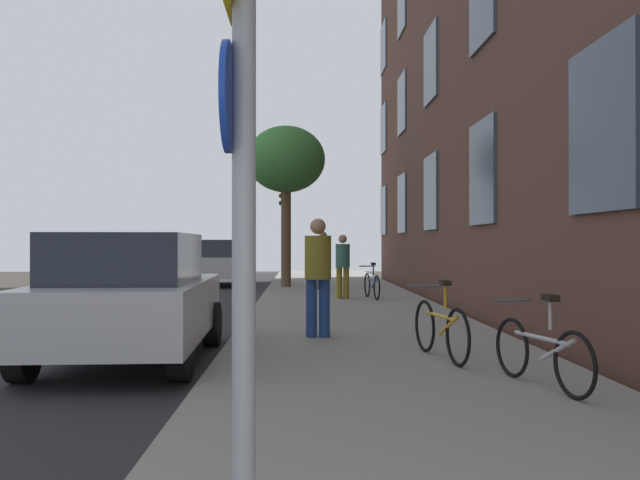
{
  "coord_description": "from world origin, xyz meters",
  "views": [
    {
      "loc": [
        0.04,
        -0.54,
        1.51
      ],
      "look_at": [
        0.4,
        12.17,
        1.57
      ],
      "focal_mm": 38.14,
      "sensor_mm": 36.0,
      "label": 1
    }
  ],
  "objects_px": {
    "bicycle_2": "(372,284)",
    "pedestrian_1": "(343,262)",
    "pedestrian_2": "(323,257)",
    "tree_near": "(286,161)",
    "bicycle_0": "(541,351)",
    "bicycle_1": "(441,328)",
    "pedestrian_0": "(318,269)",
    "traffic_light": "(286,214)",
    "car_0": "(131,296)",
    "car_1": "(223,262)",
    "sign_post": "(239,128)"
  },
  "relations": [
    {
      "from": "bicycle_2",
      "to": "pedestrian_1",
      "type": "relative_size",
      "value": 1.06
    },
    {
      "from": "pedestrian_2",
      "to": "tree_near",
      "type": "bearing_deg",
      "value": 127.03
    },
    {
      "from": "bicycle_0",
      "to": "bicycle_1",
      "type": "relative_size",
      "value": 0.96
    },
    {
      "from": "bicycle_1",
      "to": "pedestrian_0",
      "type": "xyz_separation_m",
      "value": [
        -1.42,
        1.95,
        0.63
      ]
    },
    {
      "from": "tree_near",
      "to": "bicycle_2",
      "type": "height_order",
      "value": "tree_near"
    },
    {
      "from": "bicycle_0",
      "to": "bicycle_1",
      "type": "distance_m",
      "value": 1.77
    },
    {
      "from": "traffic_light",
      "to": "pedestrian_2",
      "type": "xyz_separation_m",
      "value": [
        1.19,
        -3.91,
        -1.43
      ]
    },
    {
      "from": "tree_near",
      "to": "bicycle_0",
      "type": "distance_m",
      "value": 16.02
    },
    {
      "from": "car_0",
      "to": "traffic_light",
      "type": "bearing_deg",
      "value": 84.02
    },
    {
      "from": "bicycle_0",
      "to": "pedestrian_2",
      "type": "distance_m",
      "value": 13.94
    },
    {
      "from": "bicycle_0",
      "to": "pedestrian_0",
      "type": "height_order",
      "value": "pedestrian_0"
    },
    {
      "from": "traffic_light",
      "to": "pedestrian_0",
      "type": "xyz_separation_m",
      "value": [
        0.77,
        -14.14,
        -1.42
      ]
    },
    {
      "from": "pedestrian_2",
      "to": "traffic_light",
      "type": "bearing_deg",
      "value": 106.98
    },
    {
      "from": "traffic_light",
      "to": "bicycle_1",
      "type": "xyz_separation_m",
      "value": [
        2.2,
        -16.09,
        -2.05
      ]
    },
    {
      "from": "car_1",
      "to": "pedestrian_1",
      "type": "bearing_deg",
      "value": -62.28
    },
    {
      "from": "car_0",
      "to": "pedestrian_1",
      "type": "bearing_deg",
      "value": 69.17
    },
    {
      "from": "tree_near",
      "to": "bicycle_0",
      "type": "xyz_separation_m",
      "value": [
        2.78,
        -15.34,
        -3.68
      ]
    },
    {
      "from": "pedestrian_0",
      "to": "car_1",
      "type": "bearing_deg",
      "value": 101.98
    },
    {
      "from": "tree_near",
      "to": "bicycle_2",
      "type": "distance_m",
      "value": 6.44
    },
    {
      "from": "pedestrian_1",
      "to": "car_1",
      "type": "height_order",
      "value": "pedestrian_1"
    },
    {
      "from": "bicycle_1",
      "to": "bicycle_2",
      "type": "relative_size",
      "value": 1.0
    },
    {
      "from": "bicycle_2",
      "to": "car_1",
      "type": "height_order",
      "value": "car_1"
    },
    {
      "from": "car_1",
      "to": "pedestrian_2",
      "type": "bearing_deg",
      "value": -49.77
    },
    {
      "from": "sign_post",
      "to": "bicycle_0",
      "type": "distance_m",
      "value": 4.34
    },
    {
      "from": "pedestrian_2",
      "to": "car_0",
      "type": "bearing_deg",
      "value": -103.62
    },
    {
      "from": "bicycle_0",
      "to": "pedestrian_1",
      "type": "distance_m",
      "value": 10.69
    },
    {
      "from": "sign_post",
      "to": "bicycle_0",
      "type": "relative_size",
      "value": 2.14
    },
    {
      "from": "bicycle_1",
      "to": "pedestrian_2",
      "type": "distance_m",
      "value": 12.24
    },
    {
      "from": "bicycle_1",
      "to": "pedestrian_1",
      "type": "bearing_deg",
      "value": 93.95
    },
    {
      "from": "bicycle_1",
      "to": "bicycle_2",
      "type": "xyz_separation_m",
      "value": [
        0.12,
        8.92,
        -0.02
      ]
    },
    {
      "from": "bicycle_1",
      "to": "car_1",
      "type": "bearing_deg",
      "value": 105.34
    },
    {
      "from": "bicycle_1",
      "to": "car_0",
      "type": "xyz_separation_m",
      "value": [
        -3.83,
        0.53,
        0.35
      ]
    },
    {
      "from": "pedestrian_2",
      "to": "bicycle_2",
      "type": "bearing_deg",
      "value": -71.05
    },
    {
      "from": "pedestrian_0",
      "to": "bicycle_2",
      "type": "bearing_deg",
      "value": 77.55
    },
    {
      "from": "pedestrian_0",
      "to": "car_1",
      "type": "distance_m",
      "value": 14.64
    },
    {
      "from": "traffic_light",
      "to": "bicycle_0",
      "type": "height_order",
      "value": "traffic_light"
    },
    {
      "from": "bicycle_2",
      "to": "bicycle_1",
      "type": "bearing_deg",
      "value": -90.74
    },
    {
      "from": "pedestrian_2",
      "to": "bicycle_1",
      "type": "bearing_deg",
      "value": -85.29
    },
    {
      "from": "tree_near",
      "to": "bicycle_2",
      "type": "xyz_separation_m",
      "value": [
        2.26,
        -4.77,
        -3.68
      ]
    },
    {
      "from": "sign_post",
      "to": "bicycle_0",
      "type": "height_order",
      "value": "sign_post"
    },
    {
      "from": "car_0",
      "to": "bicycle_1",
      "type": "bearing_deg",
      "value": -7.82
    },
    {
      "from": "bicycle_0",
      "to": "car_1",
      "type": "distance_m",
      "value": 18.63
    },
    {
      "from": "traffic_light",
      "to": "sign_post",
      "type": "bearing_deg",
      "value": -89.42
    },
    {
      "from": "traffic_light",
      "to": "bicycle_1",
      "type": "height_order",
      "value": "traffic_light"
    },
    {
      "from": "sign_post",
      "to": "bicycle_1",
      "type": "relative_size",
      "value": 2.04
    },
    {
      "from": "bicycle_2",
      "to": "pedestrian_0",
      "type": "height_order",
      "value": "pedestrian_0"
    },
    {
      "from": "sign_post",
      "to": "pedestrian_1",
      "type": "relative_size",
      "value": 2.17
    },
    {
      "from": "traffic_light",
      "to": "car_0",
      "type": "relative_size",
      "value": 0.86
    },
    {
      "from": "traffic_light",
      "to": "pedestrian_2",
      "type": "distance_m",
      "value": 4.33
    },
    {
      "from": "bicycle_1",
      "to": "bicycle_2",
      "type": "distance_m",
      "value": 8.92
    }
  ]
}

